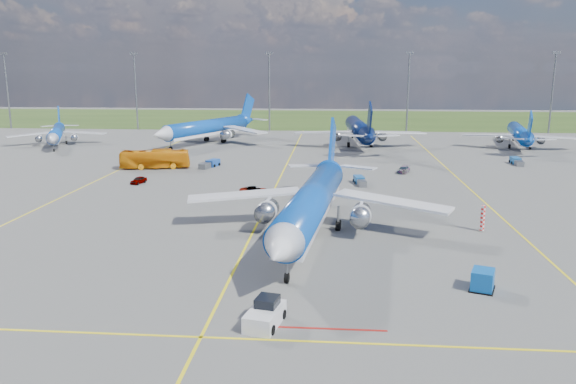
# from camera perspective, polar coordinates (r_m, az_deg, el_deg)

# --- Properties ---
(ground) EXTENTS (400.00, 400.00, 0.00)m
(ground) POSITION_cam_1_polar(r_m,az_deg,el_deg) (58.77, -4.34, -5.62)
(ground) COLOR #50504E
(ground) RESTS_ON ground
(grass_strip) EXTENTS (400.00, 80.00, 0.01)m
(grass_strip) POSITION_cam_1_polar(r_m,az_deg,el_deg) (206.14, 2.17, 7.45)
(grass_strip) COLOR #2D4719
(grass_strip) RESTS_ON ground
(taxiway_lines) EXTENTS (60.25, 160.00, 0.02)m
(taxiway_lines) POSITION_cam_1_polar(r_m,az_deg,el_deg) (85.28, -1.35, 0.17)
(taxiway_lines) COLOR yellow
(taxiway_lines) RESTS_ON ground
(floodlight_masts) EXTENTS (202.20, 0.50, 22.70)m
(floodlight_masts) POSITION_cam_1_polar(r_m,az_deg,el_deg) (165.24, 5.11, 10.51)
(floodlight_masts) COLOR slate
(floodlight_masts) RESTS_ON ground
(warning_post) EXTENTS (0.50, 0.50, 3.00)m
(warning_post) POSITION_cam_1_polar(r_m,az_deg,el_deg) (67.52, 19.16, -2.56)
(warning_post) COLOR red
(warning_post) RESTS_ON ground
(bg_jet_nw) EXTENTS (34.70, 38.73, 8.33)m
(bg_jet_nw) POSITION_cam_1_polar(r_m,az_deg,el_deg) (145.66, -22.38, 4.39)
(bg_jet_nw) COLOR #0C45A9
(bg_jet_nw) RESTS_ON ground
(bg_jet_nnw) EXTENTS (46.63, 51.77, 11.09)m
(bg_jet_nnw) POSITION_cam_1_polar(r_m,az_deg,el_deg) (140.16, -8.10, 4.92)
(bg_jet_nnw) COLOR #0C45A9
(bg_jet_nnw) RESTS_ON ground
(bg_jet_n) EXTENTS (35.62, 45.12, 11.25)m
(bg_jet_n) POSITION_cam_1_polar(r_m,az_deg,el_deg) (136.11, 7.17, 4.73)
(bg_jet_n) COLOR #071642
(bg_jet_n) RESTS_ON ground
(bg_jet_ne) EXTENTS (33.74, 40.49, 9.40)m
(bg_jet_ne) POSITION_cam_1_polar(r_m,az_deg,el_deg) (142.42, 22.36, 4.23)
(bg_jet_ne) COLOR #0C45A9
(bg_jet_ne) RESTS_ON ground
(main_airliner) EXTENTS (37.19, 46.17, 11.21)m
(main_airliner) POSITION_cam_1_polar(r_m,az_deg,el_deg) (62.56, 2.43, -4.46)
(main_airliner) COLOR #0C45A9
(main_airliner) RESTS_ON ground
(pushback_tug) EXTENTS (2.89, 5.74, 1.91)m
(pushback_tug) POSITION_cam_1_polar(r_m,az_deg,el_deg) (41.72, -2.31, -12.28)
(pushback_tug) COLOR silver
(pushback_tug) RESTS_ON ground
(uld_container) EXTENTS (2.38, 2.63, 1.74)m
(uld_container) POSITION_cam_1_polar(r_m,az_deg,el_deg) (50.32, 19.16, -8.43)
(uld_container) COLOR #0C57B0
(uld_container) RESTS_ON ground
(apron_bus) EXTENTS (13.00, 5.54, 3.53)m
(apron_bus) POSITION_cam_1_polar(r_m,az_deg,el_deg) (106.55, -13.36, 3.28)
(apron_bus) COLOR orange
(apron_bus) RESTS_ON ground
(service_car_a) EXTENTS (2.13, 3.56, 1.13)m
(service_car_a) POSITION_cam_1_polar(r_m,az_deg,el_deg) (93.36, -14.94, 1.18)
(service_car_a) COLOR #999999
(service_car_a) RESTS_ON ground
(service_car_b) EXTENTS (4.77, 2.65, 1.26)m
(service_car_b) POSITION_cam_1_polar(r_m,az_deg,el_deg) (82.21, -3.39, 0.12)
(service_car_b) COLOR #999999
(service_car_b) RESTS_ON ground
(service_car_c) EXTENTS (2.93, 4.31, 1.16)m
(service_car_c) POSITION_cam_1_polar(r_m,az_deg,el_deg) (101.57, 11.65, 2.25)
(service_car_c) COLOR #999999
(service_car_c) RESTS_ON ground
(baggage_tug_w) EXTENTS (2.00, 5.17, 1.13)m
(baggage_tug_w) POSITION_cam_1_polar(r_m,az_deg,el_deg) (90.55, 7.32, 1.13)
(baggage_tug_w) COLOR #185395
(baggage_tug_w) RESTS_ON ground
(baggage_tug_c) EXTENTS (3.13, 5.82, 1.26)m
(baggage_tug_c) POSITION_cam_1_polar(r_m,az_deg,el_deg) (106.22, -7.92, 2.84)
(baggage_tug_c) COLOR #1A479C
(baggage_tug_c) RESTS_ON ground
(baggage_tug_e) EXTENTS (1.71, 5.50, 1.22)m
(baggage_tug_e) POSITION_cam_1_polar(r_m,az_deg,el_deg) (116.88, 22.21, 2.89)
(baggage_tug_e) COLOR #19579A
(baggage_tug_e) RESTS_ON ground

